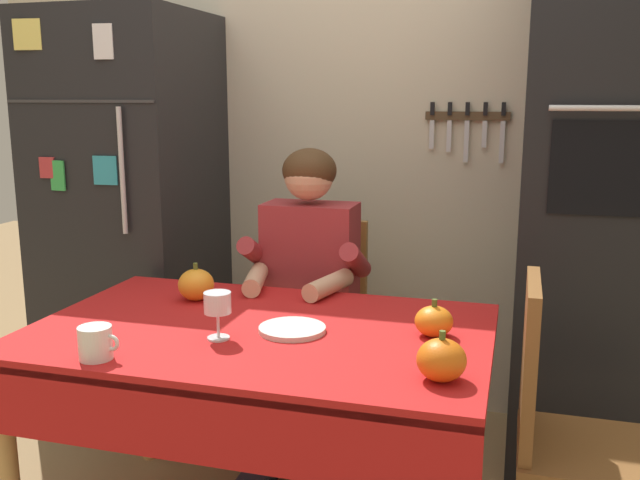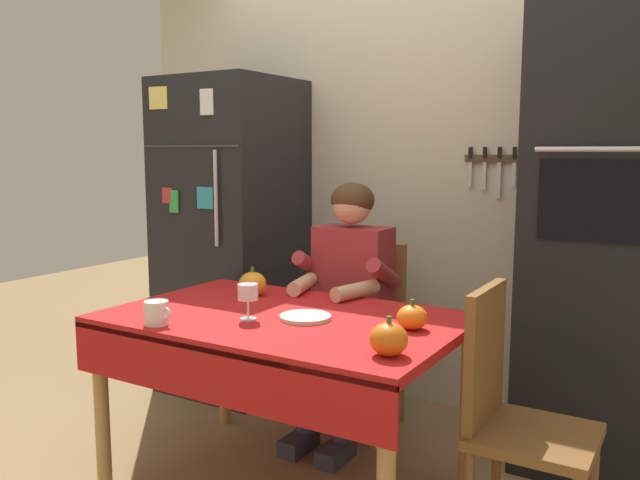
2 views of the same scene
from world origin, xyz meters
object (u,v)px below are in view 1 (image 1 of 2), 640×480
(chair_behind_person, at_px, (319,321))
(seated_person, at_px, (305,281))
(refrigerator, at_px, (132,217))
(coffee_mug, at_px, (96,343))
(wall_oven, at_px, (602,200))
(pumpkin_large, at_px, (434,321))
(pumpkin_small, at_px, (441,360))
(serving_tray, at_px, (292,329))
(dining_table, at_px, (258,356))
(pumpkin_medium, at_px, (196,285))
(chair_right_side, at_px, (562,424))
(wine_glass, at_px, (218,305))

(chair_behind_person, bearing_deg, seated_person, -90.00)
(refrigerator, xyz_separation_m, coffee_mug, (0.62, -1.23, -0.11))
(coffee_mug, bearing_deg, wall_oven, 42.60)
(refrigerator, xyz_separation_m, seated_person, (0.92, -0.28, -0.16))
(refrigerator, bearing_deg, pumpkin_large, -28.26)
(pumpkin_small, relative_size, serving_tray, 0.64)
(dining_table, bearing_deg, pumpkin_medium, 143.10)
(chair_right_side, bearing_deg, wine_glass, -168.65)
(wine_glass, distance_m, pumpkin_large, 0.64)
(wall_oven, relative_size, wine_glass, 14.86)
(wall_oven, bearing_deg, pumpkin_medium, -153.46)
(refrigerator, relative_size, chair_behind_person, 1.94)
(coffee_mug, bearing_deg, pumpkin_small, 6.88)
(chair_right_side, height_order, pumpkin_medium, chair_right_side)
(chair_right_side, bearing_deg, pumpkin_small, -134.52)
(refrigerator, relative_size, wall_oven, 0.86)
(wall_oven, bearing_deg, pumpkin_small, -111.99)
(wine_glass, height_order, pumpkin_medium, wine_glass)
(wine_glass, height_order, pumpkin_large, wine_glass)
(dining_table, bearing_deg, wall_oven, 41.31)
(chair_right_side, relative_size, serving_tray, 4.57)
(pumpkin_large, bearing_deg, refrigerator, 151.74)
(serving_tray, bearing_deg, dining_table, -174.06)
(refrigerator, height_order, seated_person, refrigerator)
(seated_person, bearing_deg, pumpkin_large, -42.63)
(refrigerator, bearing_deg, coffee_mug, -63.25)
(chair_right_side, distance_m, coffee_mug, 1.33)
(dining_table, bearing_deg, refrigerator, 137.09)
(pumpkin_small, bearing_deg, chair_behind_person, 120.88)
(refrigerator, distance_m, wall_oven, 2.01)
(chair_behind_person, bearing_deg, dining_table, -87.58)
(pumpkin_medium, relative_size, pumpkin_small, 1.02)
(pumpkin_small, bearing_deg, wine_glass, 169.07)
(refrigerator, relative_size, dining_table, 1.29)
(refrigerator, relative_size, serving_tray, 8.85)
(seated_person, relative_size, pumpkin_small, 9.59)
(chair_right_side, bearing_deg, pumpkin_medium, 172.93)
(refrigerator, xyz_separation_m, pumpkin_small, (1.53, -1.12, -0.11))
(dining_table, height_order, chair_behind_person, chair_behind_person)
(seated_person, distance_m, coffee_mug, 1.00)
(pumpkin_small, bearing_deg, pumpkin_medium, 152.16)
(chair_behind_person, bearing_deg, chair_right_side, -37.03)
(wall_oven, xyz_separation_m, coffee_mug, (-1.38, -1.27, -0.26))
(serving_tray, bearing_deg, pumpkin_medium, 151.93)
(dining_table, relative_size, chair_right_side, 1.51)
(refrigerator, bearing_deg, wine_glass, -48.72)
(dining_table, height_order, pumpkin_large, pumpkin_large)
(seated_person, bearing_deg, wall_oven, 16.40)
(seated_person, bearing_deg, pumpkin_small, -53.78)
(wine_glass, height_order, pumpkin_small, wine_glass)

